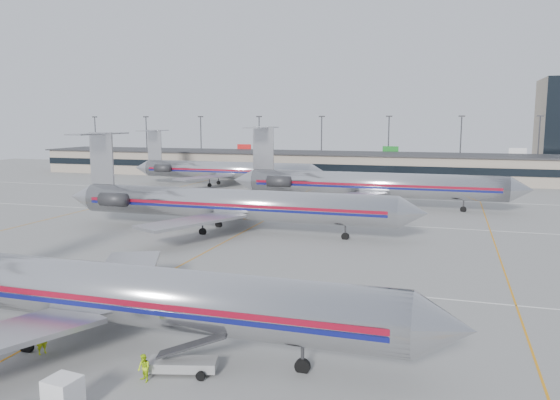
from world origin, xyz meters
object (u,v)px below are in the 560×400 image
at_px(jet_foreground, 77,288).
at_px(jet_second_row, 225,203).
at_px(belt_loader, 184,362).
at_px(uld_container, 63,397).

relative_size(jet_foreground, jet_second_row, 0.97).
xyz_separation_m(jet_second_row, belt_loader, (13.16, -36.97, -3.00)).
relative_size(jet_second_row, uld_container, 24.60).
bearing_deg(uld_container, jet_foreground, 129.62).
relative_size(jet_second_row, belt_loader, 10.23).
xyz_separation_m(jet_foreground, jet_second_row, (-4.64, 34.92, 0.12)).
xyz_separation_m(jet_foreground, uld_container, (5.10, -7.80, -2.56)).
bearing_deg(belt_loader, uld_container, -136.38).
relative_size(jet_foreground, belt_loader, 9.88).
bearing_deg(jet_second_row, belt_loader, -70.41).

